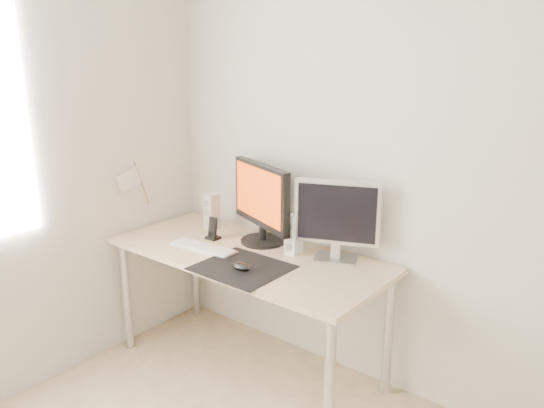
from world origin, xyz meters
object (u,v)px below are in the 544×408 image
Objects in this scene: keyboard at (203,247)px; phone_dock at (213,232)px; speaker_right at (293,235)px; main_monitor at (261,200)px; desk at (247,265)px; mouse at (241,266)px; speaker_left at (212,212)px; second_monitor at (337,217)px.

keyboard is 3.19× the size of phone_dock.
speaker_right is at bearing 29.63° from keyboard.
phone_dock is (-0.26, -0.13, -0.21)m from main_monitor.
main_monitor reaches higher than speaker_right.
desk is at bearing 26.26° from keyboard.
mouse reaches higher than desk.
main_monitor is (-0.04, 0.17, 0.33)m from desk.
main_monitor is 1.24× the size of keyboard.
speaker_left reaches higher than phone_dock.
desk is 7.20× the size of speaker_left.
speaker_right is 0.53m from phone_dock.
second_monitor is 0.90m from speaker_left.
speaker_left is at bearing 136.56° from phone_dock.
second_monitor is 0.27m from speaker_right.
phone_dock is at bearing 150.67° from mouse.
main_monitor is 1.22× the size of second_monitor.
desk is 0.27m from keyboard.
main_monitor is at bearing 55.82° from keyboard.
speaker_right reaches higher than keyboard.
second_monitor is 1.96× the size of speaker_right.
desk is 7.20× the size of speaker_right.
speaker_left is 0.37m from keyboard.
main_monitor is (-0.18, 0.38, 0.23)m from mouse.
mouse is at bearing -125.09° from second_monitor.
mouse is at bearing -29.33° from phone_dock.
phone_dock is at bearing -166.98° from second_monitor.
phone_dock is (-0.52, -0.10, -0.07)m from speaker_right.
speaker_left is at bearing -177.67° from second_monitor.
speaker_left is (-0.44, 0.17, 0.19)m from desk.
mouse is at bearing -100.87° from speaker_right.
second_monitor is (0.30, 0.42, 0.22)m from mouse.
mouse is at bearing -33.25° from speaker_left.
desk is 3.68× the size of second_monitor.
desk is at bearing 124.82° from mouse.
phone_dock is (0.14, -0.14, -0.07)m from speaker_left.
main_monitor is 0.29m from speaker_right.
speaker_right is (-0.23, -0.07, -0.13)m from second_monitor.
speaker_left is 1.66× the size of phone_dock.
second_monitor is at bearing 25.19° from desk.
main_monitor is 3.95× the size of phone_dock.
second_monitor reaches higher than keyboard.
keyboard is at bearing -53.47° from speaker_left.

